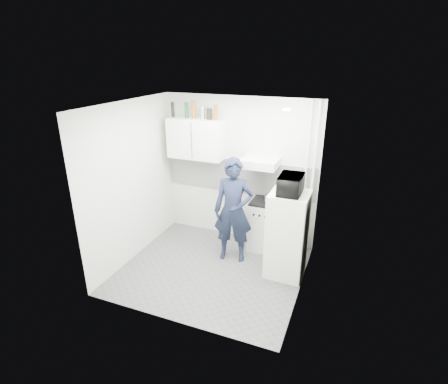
% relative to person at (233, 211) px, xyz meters
% --- Properties ---
extents(floor, '(2.80, 2.80, 0.00)m').
position_rel_person_xyz_m(floor, '(-0.18, -0.47, -0.88)').
color(floor, '#565656').
rests_on(floor, ground).
extents(ceiling, '(2.80, 2.80, 0.00)m').
position_rel_person_xyz_m(ceiling, '(-0.18, -0.47, 1.72)').
color(ceiling, white).
rests_on(ceiling, wall_back).
extents(wall_back, '(2.80, 0.00, 2.80)m').
position_rel_person_xyz_m(wall_back, '(-0.18, 0.78, 0.42)').
color(wall_back, silver).
rests_on(wall_back, floor).
extents(wall_left, '(0.00, 2.60, 2.60)m').
position_rel_person_xyz_m(wall_left, '(-1.58, -0.47, 0.42)').
color(wall_left, silver).
rests_on(wall_left, floor).
extents(wall_right, '(0.00, 2.60, 2.60)m').
position_rel_person_xyz_m(wall_right, '(1.22, -0.47, 0.42)').
color(wall_right, silver).
rests_on(wall_right, floor).
extents(person, '(0.71, 0.54, 1.75)m').
position_rel_person_xyz_m(person, '(0.00, 0.00, 0.00)').
color(person, black).
rests_on(person, floor).
extents(stove, '(0.55, 0.55, 0.87)m').
position_rel_person_xyz_m(stove, '(0.42, 0.53, -0.44)').
color(stove, silver).
rests_on(stove, floor).
extents(fridge, '(0.57, 0.57, 1.36)m').
position_rel_person_xyz_m(fridge, '(0.92, -0.12, -0.20)').
color(fridge, white).
rests_on(fridge, floor).
extents(stove_top, '(0.52, 0.52, 0.03)m').
position_rel_person_xyz_m(stove_top, '(0.42, 0.53, 0.01)').
color(stove_top, black).
rests_on(stove_top, stove).
extents(saucepan, '(0.20, 0.20, 0.11)m').
position_rel_person_xyz_m(saucepan, '(0.46, 0.56, 0.08)').
color(saucepan, silver).
rests_on(saucepan, stove_top).
extents(microwave, '(0.50, 0.34, 0.27)m').
position_rel_person_xyz_m(microwave, '(0.92, -0.12, 0.62)').
color(microwave, black).
rests_on(microwave, fridge).
extents(bottle_a, '(0.06, 0.06, 0.26)m').
position_rel_person_xyz_m(bottle_a, '(-1.37, 0.61, 1.45)').
color(bottle_a, black).
rests_on(bottle_a, upper_cabinet).
extents(bottle_c, '(0.06, 0.06, 0.27)m').
position_rel_person_xyz_m(bottle_c, '(-1.10, 0.61, 1.46)').
color(bottle_c, '#144C1E').
rests_on(bottle_c, upper_cabinet).
extents(bottle_d, '(0.07, 0.07, 0.31)m').
position_rel_person_xyz_m(bottle_d, '(-0.97, 0.61, 1.48)').
color(bottle_d, brown).
rests_on(bottle_d, upper_cabinet).
extents(canister_a, '(0.09, 0.09, 0.22)m').
position_rel_person_xyz_m(canister_a, '(-0.80, 0.61, 1.43)').
color(canister_a, silver).
rests_on(canister_a, upper_cabinet).
extents(canister_b, '(0.10, 0.10, 0.18)m').
position_rel_person_xyz_m(canister_b, '(-0.67, 0.61, 1.41)').
color(canister_b, black).
rests_on(canister_b, upper_cabinet).
extents(bottle_e, '(0.06, 0.06, 0.25)m').
position_rel_person_xyz_m(bottle_e, '(-0.56, 0.61, 1.45)').
color(bottle_e, brown).
rests_on(bottle_e, upper_cabinet).
extents(upper_cabinet, '(1.00, 0.35, 0.70)m').
position_rel_person_xyz_m(upper_cabinet, '(-0.93, 0.61, 0.97)').
color(upper_cabinet, white).
rests_on(upper_cabinet, wall_back).
extents(range_hood, '(0.60, 0.50, 0.14)m').
position_rel_person_xyz_m(range_hood, '(0.27, 0.53, 0.69)').
color(range_hood, silver).
rests_on(range_hood, wall_back).
extents(backsplash, '(2.74, 0.03, 0.60)m').
position_rel_person_xyz_m(backsplash, '(-0.18, 0.77, 0.32)').
color(backsplash, white).
rests_on(backsplash, wall_back).
extents(pipe_a, '(0.05, 0.05, 2.60)m').
position_rel_person_xyz_m(pipe_a, '(1.12, 0.70, 0.42)').
color(pipe_a, silver).
rests_on(pipe_a, floor).
extents(pipe_b, '(0.04, 0.04, 2.60)m').
position_rel_person_xyz_m(pipe_b, '(1.00, 0.70, 0.42)').
color(pipe_b, silver).
rests_on(pipe_b, floor).
extents(ceiling_spot_fixture, '(0.10, 0.10, 0.02)m').
position_rel_person_xyz_m(ceiling_spot_fixture, '(0.82, -0.27, 1.69)').
color(ceiling_spot_fixture, white).
rests_on(ceiling_spot_fixture, ceiling).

